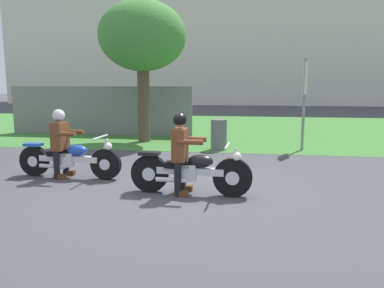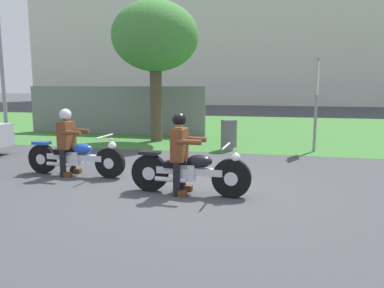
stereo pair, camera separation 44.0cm
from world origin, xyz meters
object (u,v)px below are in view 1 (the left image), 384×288
at_px(rider_lead, 181,147).
at_px(tree_roadside, 142,37).
at_px(motorcycle_follow, 69,159).
at_px(motorcycle_lead, 191,172).
at_px(trash_can, 219,135).
at_px(sign_banner, 305,90).
at_px(rider_follow, 61,138).

bearing_deg(rider_lead, tree_roadside, 114.49).
xyz_separation_m(motorcycle_follow, tree_roadside, (0.17, 4.96, 2.97)).
bearing_deg(motorcycle_follow, motorcycle_lead, -14.11).
bearing_deg(trash_can, tree_roadside, 154.39).
xyz_separation_m(motorcycle_follow, sign_banner, (5.12, 4.02, 1.34)).
bearing_deg(rider_lead, motorcycle_follow, 165.03).
distance_m(tree_roadside, trash_can, 4.08).
bearing_deg(motorcycle_lead, motorcycle_follow, 165.89).
bearing_deg(motorcycle_lead, trash_can, 91.29).
xyz_separation_m(motorcycle_lead, rider_follow, (-2.79, 0.81, 0.41)).
relative_size(motorcycle_follow, tree_roadside, 0.49).
bearing_deg(rider_lead, motorcycle_lead, -0.80).
distance_m(rider_follow, tree_roadside, 5.58).
relative_size(motorcycle_lead, rider_lead, 1.51).
xyz_separation_m(rider_follow, tree_roadside, (0.34, 4.95, 2.55)).
distance_m(motorcycle_follow, tree_roadside, 5.78).
distance_m(motorcycle_lead, trash_can, 4.53).
bearing_deg(trash_can, motorcycle_lead, -91.59).
relative_size(rider_lead, rider_follow, 1.01).
bearing_deg(motorcycle_follow, rider_lead, -14.97).
relative_size(rider_follow, sign_banner, 0.54).
bearing_deg(rider_follow, tree_roadside, 88.94).
relative_size(motorcycle_lead, motorcycle_follow, 0.96).
bearing_deg(tree_roadside, rider_lead, -68.38).
relative_size(rider_follow, tree_roadside, 0.31).
height_order(rider_lead, rider_follow, rider_lead).
height_order(rider_lead, trash_can, rider_lead).
xyz_separation_m(tree_roadside, sign_banner, (4.95, -0.94, -1.64)).
distance_m(motorcycle_follow, rider_follow, 0.46).
xyz_separation_m(rider_lead, rider_follow, (-2.62, 0.80, -0.01)).
xyz_separation_m(rider_lead, tree_roadside, (-2.28, 5.75, 2.53)).
relative_size(rider_lead, sign_banner, 0.54).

